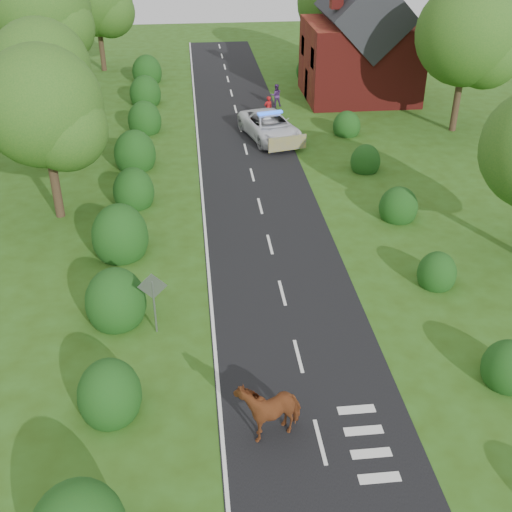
{
  "coord_description": "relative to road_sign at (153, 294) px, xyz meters",
  "views": [
    {
      "loc": [
        -3.36,
        -17.34,
        14.57
      ],
      "look_at": [
        -0.98,
        4.88,
        1.3
      ],
      "focal_mm": 45.0,
      "sensor_mm": 36.0,
      "label": 1
    }
  ],
  "objects": [
    {
      "name": "ground",
      "position": [
        5.0,
        -2.0,
        -1.65
      ],
      "size": [
        120.0,
        120.0,
        0.0
      ],
      "primitive_type": "plane",
      "color": "#2D4D12"
    },
    {
      "name": "pedestrian_red",
      "position": [
        7.07,
        23.41,
        -0.82
      ],
      "size": [
        0.71,
        0.59,
        1.66
      ],
      "primitive_type": "imported",
      "rotation": [
        0.0,
        0.0,
        3.51
      ],
      "color": "maroon",
      "rests_on": "ground"
    },
    {
      "name": "hedgerow_left",
      "position": [
        -1.51,
        9.69,
        -0.91
      ],
      "size": [
        2.75,
        50.41,
        3.0
      ],
      "color": "#184817",
      "rests_on": "ground"
    },
    {
      "name": "tree_right_b",
      "position": [
        19.29,
        19.84,
        4.28
      ],
      "size": [
        6.56,
        6.4,
        9.4
      ],
      "color": "#332316",
      "rests_on": "ground"
    },
    {
      "name": "tree_left_d",
      "position": [
        -5.23,
        37.85,
        3.98
      ],
      "size": [
        6.15,
        6.0,
        8.89
      ],
      "color": "#332316",
      "rests_on": "ground"
    },
    {
      "name": "tree_left_b",
      "position": [
        -6.25,
        17.86,
        3.39
      ],
      "size": [
        5.74,
        5.6,
        8.07
      ],
      "color": "#332316",
      "rests_on": "ground"
    },
    {
      "name": "hedgerow_right",
      "position": [
        11.6,
        9.21,
        -1.1
      ],
      "size": [
        2.1,
        45.78,
        2.1
      ],
      "color": "#184817",
      "rests_on": "ground"
    },
    {
      "name": "cow",
      "position": [
        3.55,
        -5.27,
        -0.87
      ],
      "size": [
        2.49,
        1.92,
        1.57
      ],
      "primitive_type": "imported",
      "rotation": [
        0.0,
        0.0,
        -1.18
      ],
      "color": "brown",
      "rests_on": "ground"
    },
    {
      "name": "tree_right_c",
      "position": [
        14.27,
        35.85,
        3.69
      ],
      "size": [
        6.15,
        6.0,
        8.58
      ],
      "color": "#332316",
      "rests_on": "ground"
    },
    {
      "name": "police_van",
      "position": [
        6.73,
        19.71,
        -0.84
      ],
      "size": [
        4.02,
        6.36,
        1.78
      ],
      "rotation": [
        0.0,
        0.0,
        0.24
      ],
      "color": "silver",
      "rests_on": "ground"
    },
    {
      "name": "road_sign",
      "position": [
        0.0,
        0.0,
        0.0
      ],
      "size": [
        1.06,
        0.08,
        2.53
      ],
      "color": "gray",
      "rests_on": "ground"
    },
    {
      "name": "road_markings",
      "position": [
        3.4,
        10.93,
        -1.63
      ],
      "size": [
        4.96,
        70.0,
        0.01
      ],
      "color": "white",
      "rests_on": "road"
    },
    {
      "name": "tree_left_a",
      "position": [
        -4.75,
        9.86,
        3.69
      ],
      "size": [
        5.74,
        5.6,
        8.38
      ],
      "color": "#332316",
      "rests_on": "ground"
    },
    {
      "name": "road",
      "position": [
        5.0,
        13.0,
        -1.64
      ],
      "size": [
        6.0,
        70.0,
        0.02
      ],
      "primitive_type": "cube",
      "color": "black",
      "rests_on": "ground"
    },
    {
      "name": "house",
      "position": [
        14.49,
        28.0,
        2.13
      ],
      "size": [
        8.0,
        7.4,
        9.17
      ],
      "color": "maroon",
      "rests_on": "ground"
    },
    {
      "name": "tree_left_c",
      "position": [
        -7.7,
        27.83,
        4.88
      ],
      "size": [
        6.97,
        6.8,
        10.22
      ],
      "color": "#332316",
      "rests_on": "ground"
    },
    {
      "name": "pedestrian_purple",
      "position": [
        8.01,
        26.41,
        -0.84
      ],
      "size": [
        0.82,
        0.66,
        1.63
      ],
      "primitive_type": "imported",
      "rotation": [
        0.0,
        0.0,
        3.19
      ],
      "color": "#4B2764",
      "rests_on": "ground"
    }
  ]
}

